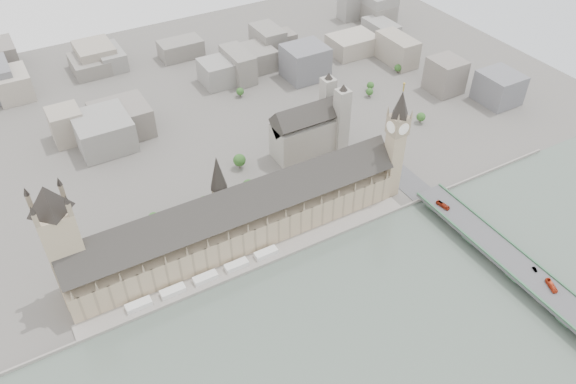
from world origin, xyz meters
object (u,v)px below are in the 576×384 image
car_silver (535,269)px  elizabeth_tower (396,137)px  red_bus_south (551,285)px  victoria_tower (62,239)px  westminster_bridge (490,247)px  red_bus_north (443,205)px  westminster_abbey (310,129)px  palace_of_westminster (238,219)px  car_approach (382,145)px

car_silver → elizabeth_tower: bearing=121.4°
red_bus_south → car_silver: 17.01m
elizabeth_tower → victoria_tower: size_ratio=1.07×
westminster_bridge → car_silver: size_ratio=66.76×
victoria_tower → red_bus_north: bearing=-12.8°
victoria_tower → westminster_bridge: victoria_tower is taller
elizabeth_tower → car_silver: size_ratio=22.08×
victoria_tower → westminster_abbey: victoria_tower is taller
red_bus_south → car_silver: (2.77, 16.76, -0.92)m
westminster_abbey → palace_of_westminster: bearing=-145.8°
elizabeth_tower → car_silver: bearing=-77.1°
elizabeth_tower → car_approach: bearing=59.5°
victoria_tower → red_bus_north: size_ratio=8.17×
palace_of_westminster → car_silver: size_ratio=54.43×
palace_of_westminster → red_bus_south: (165.26, -159.94, -10.73)m
victoria_tower → red_bus_north: victoria_tower is taller
palace_of_westminster → victoria_tower: 126.41m
red_bus_north → car_silver: (10.88, -85.82, -0.90)m
red_bus_north → car_approach: red_bus_north is taller
car_silver → car_approach: car_silver is taller
red_bus_south → elizabeth_tower: bearing=121.8°
palace_of_westminster → westminster_bridge: size_ratio=0.82×
victoria_tower → red_bus_south: (287.26, -166.24, -43.23)m
westminster_abbey → car_silver: 226.26m
westminster_abbey → red_bus_north: (46.22, -132.67, -13.13)m
elizabeth_tower → westminster_bridge: size_ratio=0.33×
car_silver → palace_of_westminster: bearing=158.1°
elizabeth_tower → palace_of_westminster: bearing=175.2°
westminster_bridge → car_silver: 36.97m
palace_of_westminster → car_silver: 221.07m
palace_of_westminster → red_bus_north: palace_of_westminster is taller
red_bus_south → car_approach: 196.81m
palace_of_westminster → car_approach: palace_of_westminster is taller
red_bus_north → red_bus_south: bearing=-95.1°
elizabeth_tower → car_silver: elizabeth_tower is taller
palace_of_westminster → westminster_bridge: (162.00, -107.20, -17.58)m
red_bus_north → palace_of_westminster: bearing=150.3°
victoria_tower → car_approach: size_ratio=21.63×
red_bus_north → westminster_bridge: bearing=-94.1°
elizabeth_tower → victoria_tower: elizabeth_tower is taller
victoria_tower → car_silver: 329.26m
red_bus_north → red_bus_south: 102.89m
victoria_tower → car_approach: bearing=6.0°
red_bus_north → car_silver: 86.51m
victoria_tower → car_approach: victoria_tower is taller
westminster_bridge → car_silver: bearing=-80.5°
victoria_tower → red_bus_north: (279.15, -63.67, -43.25)m
westminster_abbey → car_approach: 69.13m
victoria_tower → westminster_bridge: size_ratio=0.31×
westminster_bridge → car_approach: (4.61, 144.06, 5.80)m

